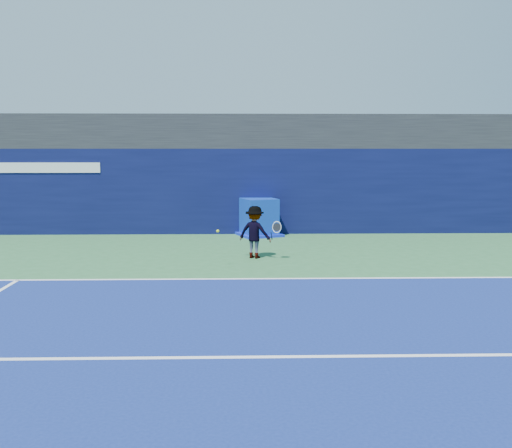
{
  "coord_description": "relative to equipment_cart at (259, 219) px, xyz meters",
  "views": [
    {
      "loc": [
        0.17,
        -9.94,
        3.02
      ],
      "look_at": [
        0.54,
        5.2,
        1.0
      ],
      "focal_mm": 40.0,
      "sensor_mm": 36.0,
      "label": 1
    }
  ],
  "objects": [
    {
      "name": "ground",
      "position": [
        -0.75,
        -9.67,
        -0.59
      ],
      "size": [
        80.0,
        80.0,
        0.0
      ],
      "primitive_type": "plane",
      "color": "#2E6638",
      "rests_on": "ground"
    },
    {
      "name": "equipment_cart",
      "position": [
        0.0,
        0.0,
        0.0
      ],
      "size": [
        1.74,
        1.74,
        1.29
      ],
      "color": "#0B2D9F",
      "rests_on": "ground"
    },
    {
      "name": "baseline",
      "position": [
        -0.75,
        -6.67,
        -0.58
      ],
      "size": [
        24.0,
        0.1,
        0.01
      ],
      "primitive_type": "cube",
      "color": "white",
      "rests_on": "ground"
    },
    {
      "name": "back_wall_assembly",
      "position": [
        -0.76,
        0.83,
        0.91
      ],
      "size": [
        36.0,
        1.03,
        3.0
      ],
      "color": "#0A0E37",
      "rests_on": "ground"
    },
    {
      "name": "tennis_ball",
      "position": [
        -1.2,
        -5.35,
        0.35
      ],
      "size": [
        0.07,
        0.07,
        0.07
      ],
      "color": "#C4D617",
      "rests_on": "ground"
    },
    {
      "name": "tennis_player",
      "position": [
        -0.24,
        -4.08,
        0.13
      ],
      "size": [
        1.26,
        0.88,
        1.44
      ],
      "color": "silver",
      "rests_on": "ground"
    },
    {
      "name": "service_line",
      "position": [
        -0.75,
        -11.67,
        -0.58
      ],
      "size": [
        24.0,
        0.1,
        0.01
      ],
      "primitive_type": "cube",
      "color": "white",
      "rests_on": "ground"
    },
    {
      "name": "stadium_band",
      "position": [
        -0.75,
        1.83,
        3.01
      ],
      "size": [
        36.0,
        3.0,
        1.2
      ],
      "primitive_type": "cube",
      "color": "black",
      "rests_on": "back_wall_assembly"
    }
  ]
}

